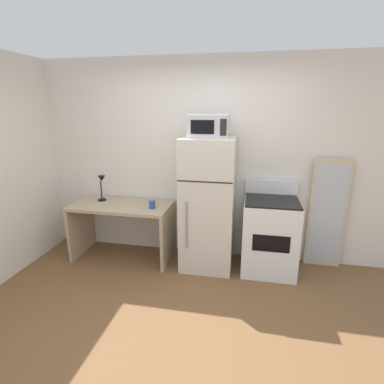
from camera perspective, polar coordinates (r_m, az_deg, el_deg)
The scene contains 9 objects.
ground_plane at distance 3.01m, azimuth -3.89°, elevation -25.37°, with size 12.00×12.00×0.00m, color brown.
wall_back_white at distance 3.99m, azimuth 2.12°, elevation 6.01°, with size 5.00×0.10×2.60m, color silver.
desk at distance 4.12m, azimuth -13.07°, elevation -5.15°, with size 1.30×0.64×0.75m.
desk_lamp at distance 4.20m, azimuth -16.83°, elevation 1.51°, with size 0.14×0.12×0.35m.
coffee_mug at distance 3.81m, azimuth -7.62°, elevation -2.39°, with size 0.08×0.08×0.10m, color #264C99.
refrigerator at distance 3.72m, azimuth 3.08°, elevation -2.35°, with size 0.64×0.64×1.64m.
microwave at distance 3.52m, azimuth 3.27°, elevation 12.42°, with size 0.46×0.35×0.26m.
oven_range at distance 3.83m, azimuth 14.55°, elevation -7.96°, with size 0.65×0.61×1.10m.
leaning_mirror at distance 4.09m, azimuth 24.36°, elevation -3.85°, with size 0.44×0.03×1.40m.
Camera 1 is at (0.62, -2.18, 1.98)m, focal length 27.99 mm.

